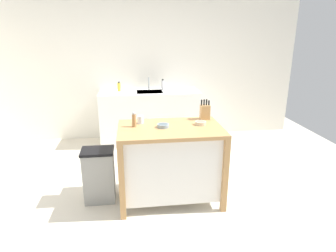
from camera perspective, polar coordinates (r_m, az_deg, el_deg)
ground_plane at (r=3.46m, az=-3.59°, el=-14.75°), size 6.75×6.75×0.00m
wall_back at (r=5.29m, az=-5.64°, el=11.65°), size 5.75×0.10×2.60m
kitchen_island at (r=3.30m, az=0.45°, el=-6.67°), size 1.14×0.72×0.88m
knife_block at (r=3.46m, az=7.32°, el=2.82°), size 0.11×0.09×0.24m
bowl_stoneware_deep at (r=3.26m, az=6.48°, el=0.62°), size 0.12×0.12×0.04m
bowl_ceramic_wide at (r=3.14m, az=-0.97°, el=0.09°), size 0.13×0.13×0.04m
drinking_cup at (r=3.29m, az=-5.46°, el=1.27°), size 0.07×0.07×0.09m
pepper_grinder at (r=3.17m, az=-6.75°, el=1.22°), size 0.04×0.04×0.17m
trash_bin at (r=3.44m, az=-13.46°, el=-9.43°), size 0.36×0.28×0.63m
sink_counter at (r=5.11m, az=-3.58°, el=1.86°), size 1.72×0.60×0.91m
sink_faucet at (r=5.12m, az=-3.81°, el=8.36°), size 0.02×0.02×0.22m
bottle_dish_soap at (r=5.05m, az=-1.04°, el=8.07°), size 0.05×0.05×0.20m
bottle_spray_cleaner at (r=5.06m, az=-9.67°, el=7.63°), size 0.05×0.05×0.17m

